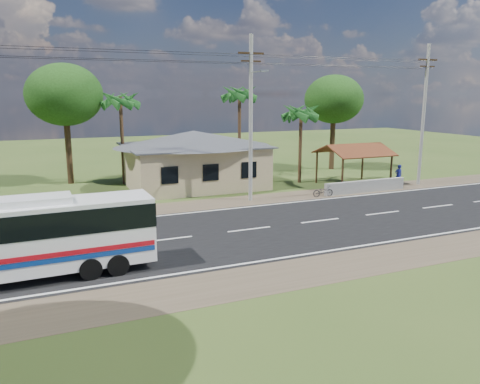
% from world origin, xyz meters
% --- Properties ---
extents(ground, '(120.00, 120.00, 0.00)m').
position_xyz_m(ground, '(0.00, 0.00, 0.00)').
color(ground, '#30491A').
rests_on(ground, ground).
extents(road, '(120.00, 16.00, 0.03)m').
position_xyz_m(road, '(0.00, 0.00, 0.01)').
color(road, black).
rests_on(road, ground).
extents(house, '(12.40, 10.00, 5.00)m').
position_xyz_m(house, '(1.00, 13.00, 2.64)').
color(house, tan).
rests_on(house, ground).
extents(waiting_shed, '(5.20, 4.48, 3.35)m').
position_xyz_m(waiting_shed, '(13.00, 8.50, 2.73)').
color(waiting_shed, '#362613').
rests_on(waiting_shed, ground).
extents(concrete_barrier, '(7.00, 0.30, 0.90)m').
position_xyz_m(concrete_barrier, '(12.00, 5.60, 0.45)').
color(concrete_barrier, '#9E9E99').
rests_on(concrete_barrier, ground).
extents(utility_poles, '(32.80, 2.22, 11.00)m').
position_xyz_m(utility_poles, '(2.67, 6.49, 5.77)').
color(utility_poles, '#9E9E99').
rests_on(utility_poles, ground).
extents(palm_near, '(2.80, 2.80, 6.70)m').
position_xyz_m(palm_near, '(9.50, 11.00, 5.71)').
color(palm_near, '#47301E').
rests_on(palm_near, ground).
extents(palm_mid, '(2.80, 2.80, 8.20)m').
position_xyz_m(palm_mid, '(6.00, 15.50, 7.16)').
color(palm_mid, '#47301E').
rests_on(palm_mid, ground).
extents(palm_far, '(2.80, 2.80, 7.70)m').
position_xyz_m(palm_far, '(-4.00, 16.00, 6.68)').
color(palm_far, '#47301E').
rests_on(palm_far, ground).
extents(tree_behind_house, '(6.00, 6.00, 9.61)m').
position_xyz_m(tree_behind_house, '(-8.00, 18.00, 7.12)').
color(tree_behind_house, '#47301E').
rests_on(tree_behind_house, ground).
extents(tree_behind_shed, '(5.60, 5.60, 9.02)m').
position_xyz_m(tree_behind_shed, '(16.00, 16.00, 6.68)').
color(tree_behind_shed, '#47301E').
rests_on(tree_behind_shed, ground).
extents(coach_bus, '(10.72, 2.51, 3.31)m').
position_xyz_m(coach_bus, '(-11.27, -2.93, 1.89)').
color(coach_bus, white).
rests_on(coach_bus, ground).
extents(motorcycle, '(1.58, 0.69, 0.81)m').
position_xyz_m(motorcycle, '(8.25, 5.52, 0.40)').
color(motorcycle, black).
rests_on(motorcycle, ground).
extents(person, '(0.67, 0.49, 1.72)m').
position_xyz_m(person, '(16.03, 6.64, 0.86)').
color(person, navy).
rests_on(person, ground).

